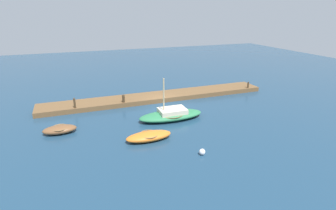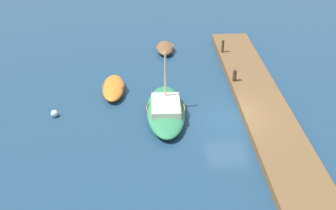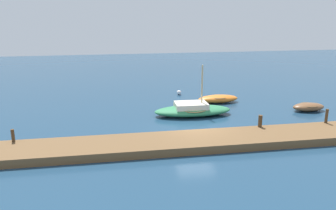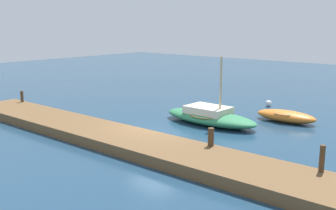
{
  "view_description": "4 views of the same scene",
  "coord_description": "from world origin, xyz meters",
  "px_view_note": "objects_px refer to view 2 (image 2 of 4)",
  "views": [
    {
      "loc": [
        8.84,
        24.45,
        9.28
      ],
      "look_at": [
        0.25,
        1.66,
        0.62
      ],
      "focal_mm": 28.76,
      "sensor_mm": 36.0,
      "label": 1
    },
    {
      "loc": [
        -20.16,
        4.76,
        13.39
      ],
      "look_at": [
        -0.15,
        3.61,
        1.27
      ],
      "focal_mm": 44.71,
      "sensor_mm": 36.0,
      "label": 2
    },
    {
      "loc": [
        -5.37,
        -20.58,
        7.75
      ],
      "look_at": [
        -1.37,
        2.54,
        1.22
      ],
      "focal_mm": 36.81,
      "sensor_mm": 36.0,
      "label": 3
    },
    {
      "loc": [
        13.19,
        -14.65,
        5.58
      ],
      "look_at": [
        -1.17,
        2.29,
        1.05
      ],
      "focal_mm": 43.18,
      "sensor_mm": 36.0,
      "label": 4
    }
  ],
  "objects_px": {
    "rowboat_orange": "(113,88)",
    "marker_buoy": "(54,113)",
    "sailboat_green": "(166,110)",
    "mooring_post_mid_west": "(235,75)",
    "dinghy_brown": "(165,48)",
    "mooring_post_mid_east": "(223,46)"
  },
  "relations": [
    {
      "from": "mooring_post_mid_west",
      "to": "marker_buoy",
      "type": "distance_m",
      "value": 11.68
    },
    {
      "from": "sailboat_green",
      "to": "dinghy_brown",
      "type": "bearing_deg",
      "value": -1.5
    },
    {
      "from": "mooring_post_mid_west",
      "to": "dinghy_brown",
      "type": "bearing_deg",
      "value": 35.4
    },
    {
      "from": "mooring_post_mid_west",
      "to": "marker_buoy",
      "type": "bearing_deg",
      "value": 104.78
    },
    {
      "from": "dinghy_brown",
      "to": "marker_buoy",
      "type": "distance_m",
      "value": 11.4
    },
    {
      "from": "rowboat_orange",
      "to": "sailboat_green",
      "type": "height_order",
      "value": "sailboat_green"
    },
    {
      "from": "dinghy_brown",
      "to": "mooring_post_mid_west",
      "type": "bearing_deg",
      "value": -144.17
    },
    {
      "from": "dinghy_brown",
      "to": "mooring_post_mid_east",
      "type": "bearing_deg",
      "value": -107.46
    },
    {
      "from": "rowboat_orange",
      "to": "mooring_post_mid_west",
      "type": "distance_m",
      "value": 7.97
    },
    {
      "from": "dinghy_brown",
      "to": "rowboat_orange",
      "type": "xyz_separation_m",
      "value": [
        -6.26,
        3.66,
        0.01
      ]
    },
    {
      "from": "rowboat_orange",
      "to": "marker_buoy",
      "type": "relative_size",
      "value": 8.24
    },
    {
      "from": "dinghy_brown",
      "to": "sailboat_green",
      "type": "distance_m",
      "value": 9.33
    },
    {
      "from": "marker_buoy",
      "to": "mooring_post_mid_west",
      "type": "bearing_deg",
      "value": -75.22
    },
    {
      "from": "dinghy_brown",
      "to": "mooring_post_mid_west",
      "type": "height_order",
      "value": "mooring_post_mid_west"
    },
    {
      "from": "rowboat_orange",
      "to": "sailboat_green",
      "type": "xyz_separation_m",
      "value": [
        -3.06,
        -3.24,
        0.1
      ]
    },
    {
      "from": "rowboat_orange",
      "to": "marker_buoy",
      "type": "bearing_deg",
      "value": 128.66
    },
    {
      "from": "mooring_post_mid_east",
      "to": "rowboat_orange",
      "type": "bearing_deg",
      "value": 121.53
    },
    {
      "from": "sailboat_green",
      "to": "mooring_post_mid_east",
      "type": "height_order",
      "value": "sailboat_green"
    },
    {
      "from": "sailboat_green",
      "to": "mooring_post_mid_west",
      "type": "relative_size",
      "value": 7.56
    },
    {
      "from": "sailboat_green",
      "to": "mooring_post_mid_west",
      "type": "xyz_separation_m",
      "value": [
        3.28,
        -4.7,
        0.44
      ]
    },
    {
      "from": "sailboat_green",
      "to": "mooring_post_mid_east",
      "type": "bearing_deg",
      "value": -29.6
    },
    {
      "from": "rowboat_orange",
      "to": "marker_buoy",
      "type": "distance_m",
      "value": 4.32
    }
  ]
}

